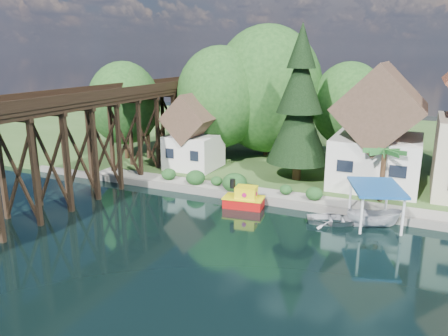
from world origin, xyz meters
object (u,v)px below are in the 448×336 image
at_px(house_left, 378,135).
at_px(boat_canopy, 374,210).
at_px(tugboat, 244,199).
at_px(conifer, 299,107).
at_px(shed, 194,136).
at_px(boat_white_a, 334,218).
at_px(trestle_bridge, 94,133).
at_px(palm_tree, 384,153).

height_order(house_left, boat_canopy, house_left).
height_order(tugboat, boat_canopy, boat_canopy).
bearing_deg(conifer, boat_canopy, -45.12).
bearing_deg(shed, conifer, 0.75).
bearing_deg(tugboat, boat_canopy, 0.23).
distance_m(shed, boat_white_a, 18.61).
relative_size(house_left, tugboat, 3.18).
xyz_separation_m(house_left, tugboat, (-9.12, -9.38, -4.43)).
height_order(trestle_bridge, tugboat, trestle_bridge).
xyz_separation_m(tugboat, boat_white_a, (7.41, -0.47, -0.29)).
bearing_deg(house_left, trestle_bridge, -154.79).
distance_m(conifer, tugboat, 10.70).
bearing_deg(trestle_bridge, shed, 61.81).
bearing_deg(shed, palm_tree, -9.32).
distance_m(trestle_bridge, boat_canopy, 24.38).
bearing_deg(house_left, conifer, -168.96).
relative_size(shed, palm_tree, 1.69).
height_order(trestle_bridge, boat_canopy, trestle_bridge).
height_order(conifer, boat_white_a, conifer).
distance_m(conifer, palm_tree, 9.06).
bearing_deg(trestle_bridge, house_left, 25.21).
xyz_separation_m(conifer, boat_white_a, (5.24, -8.49, -7.03)).
bearing_deg(conifer, trestle_bridge, -149.45).
relative_size(conifer, boat_white_a, 3.60).
bearing_deg(shed, boat_canopy, -22.43).
height_order(house_left, boat_white_a, house_left).
bearing_deg(boat_white_a, tugboat, 68.91).
bearing_deg(shed, tugboat, -41.60).
relative_size(trestle_bridge, house_left, 4.01).
distance_m(palm_tree, tugboat, 11.82).
height_order(trestle_bridge, house_left, house_left).
relative_size(shed, boat_canopy, 1.39).
bearing_deg(conifer, tugboat, -105.12).
distance_m(trestle_bridge, palm_tree, 24.80).
bearing_deg(tugboat, palm_tree, 25.22).
distance_m(shed, tugboat, 12.27).
relative_size(tugboat, boat_white_a, 0.86).
relative_size(house_left, boat_white_a, 2.75).
distance_m(palm_tree, boat_canopy, 5.72).
bearing_deg(palm_tree, shed, 170.68).
bearing_deg(tugboat, trestle_bridge, -174.05).
bearing_deg(house_left, tugboat, -134.20).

